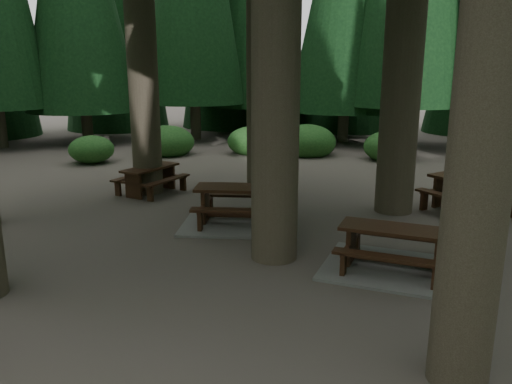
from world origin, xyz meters
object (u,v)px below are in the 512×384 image
at_px(picnic_table_b, 151,176).
at_px(picnic_table_c, 241,211).
at_px(picnic_table_a, 392,256).
at_px(picnic_table_d, 470,191).

distance_m(picnic_table_b, picnic_table_c, 3.83).
bearing_deg(picnic_table_b, picnic_table_a, -106.24).
bearing_deg(picnic_table_a, picnic_table_c, 157.50).
distance_m(picnic_table_a, picnic_table_d, 4.42).
relative_size(picnic_table_c, picnic_table_d, 1.23).
distance_m(picnic_table_a, picnic_table_c, 3.76).
relative_size(picnic_table_a, picnic_table_c, 0.75).
xyz_separation_m(picnic_table_a, picnic_table_b, (-6.96, 3.03, 0.23)).
relative_size(picnic_table_b, picnic_table_c, 0.62).
relative_size(picnic_table_b, picnic_table_d, 0.76).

